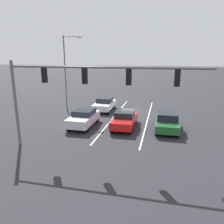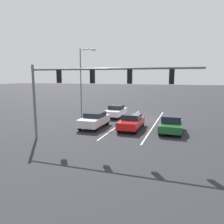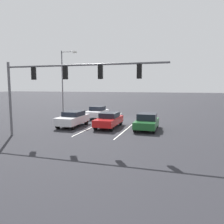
% 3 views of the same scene
% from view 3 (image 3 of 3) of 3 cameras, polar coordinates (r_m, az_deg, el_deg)
% --- Properties ---
extents(ground_plane, '(240.00, 240.00, 0.00)m').
position_cam_3_polar(ground_plane, '(26.92, 3.01, -1.96)').
color(ground_plane, '#28282D').
extents(lane_stripe_left_divider, '(0.12, 16.21, 0.01)m').
position_cam_3_polar(lane_stripe_left_divider, '(24.52, 5.84, -2.84)').
color(lane_stripe_left_divider, silver).
rests_on(lane_stripe_left_divider, ground_plane).
extents(lane_stripe_center_divider, '(0.12, 16.21, 0.01)m').
position_cam_3_polar(lane_stripe_center_divider, '(25.43, -2.01, -2.46)').
color(lane_stripe_center_divider, silver).
rests_on(lane_stripe_center_divider, ground_plane).
extents(car_silver_rightlane_front, '(1.89, 4.25, 1.54)m').
position_cam_3_polar(car_silver_rightlane_front, '(22.50, -10.16, -1.68)').
color(car_silver_rightlane_front, silver).
rests_on(car_silver_rightlane_front, ground_plane).
extents(car_red_midlane_front, '(1.83, 4.45, 1.48)m').
position_cam_3_polar(car_red_midlane_front, '(21.61, -0.78, -2.04)').
color(car_red_midlane_front, red).
rests_on(car_red_midlane_front, ground_plane).
extents(car_darkgreen_leftlane_front, '(1.94, 4.02, 1.53)m').
position_cam_3_polar(car_darkgreen_leftlane_front, '(20.78, 9.07, -2.52)').
color(car_darkgreen_leftlane_front, '#1E5928').
rests_on(car_darkgreen_leftlane_front, ground_plane).
extents(car_white_rightlane_second, '(1.90, 4.13, 1.52)m').
position_cam_3_polar(car_white_rightlane_second, '(27.89, -3.88, -0.04)').
color(car_white_rightlane_second, silver).
rests_on(car_white_rightlane_second, ground_plane).
extents(traffic_signal_gantry, '(12.72, 0.37, 6.00)m').
position_cam_3_polar(traffic_signal_gantry, '(16.98, -13.56, 8.44)').
color(traffic_signal_gantry, slate).
rests_on(traffic_signal_gantry, ground_plane).
extents(street_lamp_right_shoulder, '(2.11, 0.24, 8.42)m').
position_cam_3_polar(street_lamp_right_shoulder, '(28.23, -12.45, 8.18)').
color(street_lamp_right_shoulder, slate).
rests_on(street_lamp_right_shoulder, ground_plane).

